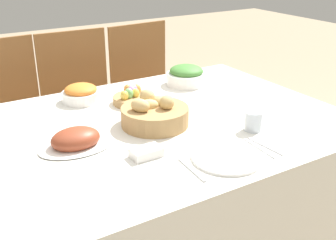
% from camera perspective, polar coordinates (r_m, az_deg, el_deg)
% --- Properties ---
extents(dining_table, '(1.52, 1.13, 0.74)m').
position_cam_1_polar(dining_table, '(1.92, -0.94, -10.32)').
color(dining_table, silver).
rests_on(dining_table, ground).
extents(chair_far_left, '(0.45, 0.45, 0.94)m').
position_cam_1_polar(chair_far_left, '(2.49, -20.45, -0.29)').
color(chair_far_left, brown).
rests_on(chair_far_left, ground).
extents(chair_far_right, '(0.45, 0.45, 0.94)m').
position_cam_1_polar(chair_far_right, '(2.75, -2.61, 3.44)').
color(chair_far_right, brown).
rests_on(chair_far_right, ground).
extents(chair_far_center, '(0.43, 0.43, 0.94)m').
position_cam_1_polar(chair_far_center, '(2.58, -11.50, 1.61)').
color(chair_far_center, brown).
rests_on(chair_far_center, ground).
extents(bread_basket, '(0.27, 0.27, 0.13)m').
position_cam_1_polar(bread_basket, '(1.70, -1.85, 0.84)').
color(bread_basket, '#AD8451').
rests_on(bread_basket, dining_table).
extents(egg_basket, '(0.19, 0.19, 0.08)m').
position_cam_1_polar(egg_basket, '(1.94, -4.83, 3.08)').
color(egg_basket, '#AD8451').
rests_on(egg_basket, dining_table).
extents(ham_platter, '(0.28, 0.19, 0.08)m').
position_cam_1_polar(ham_platter, '(1.56, -12.38, -2.70)').
color(ham_platter, white).
rests_on(ham_platter, dining_table).
extents(carrot_bowl, '(0.18, 0.18, 0.08)m').
position_cam_1_polar(carrot_bowl, '(1.99, -11.70, 3.54)').
color(carrot_bowl, white).
rests_on(carrot_bowl, dining_table).
extents(green_salad_bowl, '(0.20, 0.20, 0.10)m').
position_cam_1_polar(green_salad_bowl, '(2.19, 2.49, 6.05)').
color(green_salad_bowl, white).
rests_on(green_salad_bowl, dining_table).
extents(dinner_plate, '(0.25, 0.25, 0.01)m').
position_cam_1_polar(dinner_plate, '(1.46, 8.02, -5.08)').
color(dinner_plate, white).
rests_on(dinner_plate, dining_table).
extents(fork, '(0.02, 0.17, 0.00)m').
position_cam_1_polar(fork, '(1.38, 3.21, -6.73)').
color(fork, silver).
rests_on(fork, dining_table).
extents(knife, '(0.02, 0.17, 0.00)m').
position_cam_1_polar(knife, '(1.55, 12.29, -3.75)').
color(knife, silver).
rests_on(knife, dining_table).
extents(spoon, '(0.02, 0.17, 0.00)m').
position_cam_1_polar(spoon, '(1.57, 13.09, -3.48)').
color(spoon, silver).
rests_on(spoon, dining_table).
extents(drinking_cup, '(0.07, 0.07, 0.08)m').
position_cam_1_polar(drinking_cup, '(1.68, 11.47, -0.14)').
color(drinking_cup, silver).
rests_on(drinking_cup, dining_table).
extents(butter_dish, '(0.11, 0.07, 0.03)m').
position_cam_1_polar(butter_dish, '(1.46, -2.96, -4.41)').
color(butter_dish, white).
rests_on(butter_dish, dining_table).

